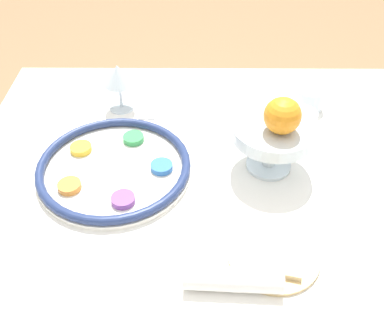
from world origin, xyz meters
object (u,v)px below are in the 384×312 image
seder_plate (114,167)px  wine_glass (118,77)px  fruit_stand (273,135)px  napkin_roll (233,279)px  cup_mid (310,99)px  orange_fruit (282,116)px  bread_plate (274,253)px  cup_near (301,122)px

seder_plate → wine_glass: wine_glass is taller
fruit_stand → napkin_roll: fruit_stand is taller
wine_glass → cup_mid: (0.51, 0.00, -0.07)m
wine_glass → orange_fruit: 0.46m
seder_plate → orange_fruit: 0.39m
bread_plate → napkin_roll: 0.11m
seder_plate → cup_mid: size_ratio=4.70×
fruit_stand → bread_plate: fruit_stand is taller
napkin_roll → cup_near: cup_near is taller
cup_near → cup_mid: 0.11m
orange_fruit → cup_mid: bearing=63.7°
napkin_roll → orange_fruit: bearing=69.5°
wine_glass → bread_plate: 0.61m
cup_near → napkin_roll: bearing=-113.6°
bread_plate → napkin_roll: bearing=-140.8°
napkin_roll → cup_near: 0.50m
wine_glass → fruit_stand: 0.44m
bread_plate → napkin_roll: napkin_roll is taller
fruit_stand → cup_mid: 0.28m
cup_near → cup_mid: (0.04, 0.10, 0.00)m
napkin_roll → cup_near: size_ratio=2.38×
wine_glass → orange_fruit: size_ratio=1.64×
seder_plate → fruit_stand: 0.36m
seder_plate → bread_plate: bearing=-34.9°
cup_near → seder_plate: bearing=-160.8°
seder_plate → cup_mid: bearing=28.0°
fruit_stand → napkin_roll: (-0.10, -0.32, -0.07)m
fruit_stand → seder_plate: bearing=-176.6°
bread_plate → cup_near: (0.12, 0.39, 0.02)m
wine_glass → orange_fruit: (0.38, -0.25, 0.06)m
seder_plate → orange_fruit: bearing=0.6°
napkin_roll → cup_mid: 0.61m
fruit_stand → cup_mid: size_ratio=2.45×
seder_plate → orange_fruit: orange_fruit is taller
cup_mid → napkin_roll: bearing=-113.2°
napkin_roll → wine_glass: bearing=115.6°
bread_plate → napkin_roll: size_ratio=0.99×
wine_glass → cup_mid: bearing=0.3°
wine_glass → cup_mid: 0.51m
bread_plate → cup_mid: bearing=72.2°
cup_near → cup_mid: size_ratio=1.00×
seder_plate → bread_plate: seder_plate is taller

